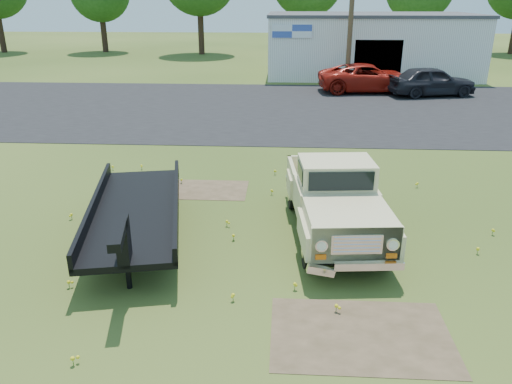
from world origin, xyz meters
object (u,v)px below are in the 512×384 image
Objects in this scene: vintage_pickup_truck at (335,197)px; dark_sedan at (432,81)px; red_pickup at (368,78)px; flatbed_trailer at (136,206)px.

vintage_pickup_truck is 19.25m from dark_sedan.
red_pickup is 3.52m from dark_sedan.
dark_sedan is at bearing 63.54° from vintage_pickup_truck.
flatbed_trailer is 1.01× the size of red_pickup.
red_pickup is at bearing 55.84° from flatbed_trailer.
vintage_pickup_truck is at bearing 146.71° from dark_sedan.
red_pickup is (8.19, 19.51, 0.00)m from flatbed_trailer.
dark_sedan is (11.54, 18.43, 0.02)m from flatbed_trailer.
vintage_pickup_truck is 4.60m from flatbed_trailer.
vintage_pickup_truck is at bearing 163.76° from red_pickup.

